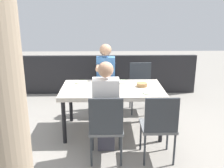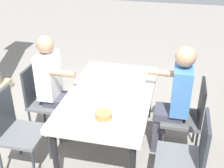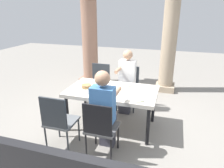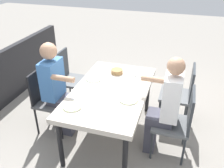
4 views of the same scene
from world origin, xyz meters
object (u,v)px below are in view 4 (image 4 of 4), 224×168
Objects in this scene: chair_mid_north at (179,120)px; chair_mid_south at (48,97)px; bread_basket at (117,71)px; chair_west_south at (69,76)px; plate_3 at (72,107)px; diner_woman_green at (57,87)px; plate_0 at (140,74)px; plate_1 at (94,79)px; plate_2 at (129,100)px; diner_man_white at (165,105)px; dining_table at (111,94)px; chair_west_north at (182,92)px.

chair_mid_north is 1.78m from chair_mid_south.
chair_mid_south is 1.05m from bread_basket.
chair_west_south is 1.27m from plate_3.
chair_west_south is 1.01× the size of chair_mid_north.
chair_west_south is at bearing -151.36° from plate_3.
plate_3 is at bearing -70.86° from chair_mid_north.
chair_mid_south is at bearing -90.94° from diner_woman_green.
chair_west_south is 4.34× the size of plate_0.
plate_1 is at bearing -179.41° from plate_3.
chair_west_south is at bearing -122.92° from plate_2.
plate_2 is 0.74m from bread_basket.
diner_man_white is 1.06m from plate_1.
diner_woman_green is at bearing -56.91° from plate_0.
diner_man_white reaches higher than bread_basket.
bread_basket is (-0.58, -0.76, 0.07)m from diner_man_white.
chair_mid_north is at bearing 89.08° from diner_man_white.
chair_mid_north reaches higher than plate_0.
chair_mid_south reaches higher than dining_table.
diner_woman_green is at bearing -89.77° from diner_man_white.
chair_mid_north is 1.01× the size of chair_mid_south.
chair_west_north is 1.01× the size of chair_mid_south.
dining_table is 0.35m from plate_2.
chair_mid_north is 0.92m from plate_0.
chair_mid_south is 0.70m from plate_1.
chair_mid_south is (0.10, -0.89, -0.15)m from dining_table.
bread_basket is (-0.58, 0.67, 0.06)m from diner_woman_green.
diner_woman_green is (0.00, 0.17, 0.19)m from chair_mid_south.
diner_man_white is 7.78× the size of bread_basket.
diner_man_white reaches higher than chair_mid_north.
chair_west_north is 4.32× the size of plate_0.
diner_man_white is at bearing 90.23° from diner_woman_green.
chair_mid_south is 4.17× the size of plate_3.
plate_3 is (1.09, 0.60, 0.23)m from chair_west_south.
diner_woman_green reaches higher than plate_3.
plate_3 is at bearing 0.59° from plate_1.
diner_woman_green is 0.59m from plate_3.
dining_table is 7.00× the size of plate_1.
chair_mid_south is 1.35m from plate_0.
plate_3 is (1.06, -0.57, -0.00)m from plate_0.
bread_basket reaches higher than plate_2.
diner_woman_green is 6.01× the size of plate_3.
chair_mid_south is 0.69× the size of diner_woman_green.
chair_mid_north is at bearing 0.18° from chair_west_north.
diner_woman_green is 5.80× the size of plate_1.
chair_west_north is 4.19× the size of plate_3.
chair_mid_south is 0.26m from diner_woman_green.
chair_mid_north is 1.14m from bread_basket.
diner_man_white is at bearing -14.83° from chair_west_north.
dining_table is 7.47× the size of plate_0.
plate_1 is (-0.30, 0.41, 0.03)m from diner_woman_green.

